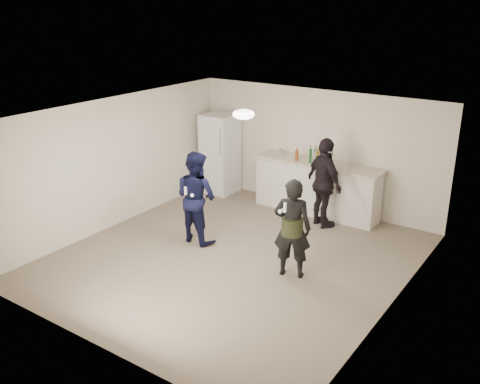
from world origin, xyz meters
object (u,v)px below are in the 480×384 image
Objects in this scene: shaker at (280,152)px; fridge at (220,154)px; counter at (317,189)px; man at (196,197)px; spectator at (324,183)px; woman at (292,228)px.

fridge is at bearing -177.99° from shaker.
fridge is 10.59× the size of shaker.
man reaches higher than counter.
fridge reaches higher than man.
counter is 1.47× the size of spectator.
shaker is 3.17m from woman.
man is 2.49m from spectator.
fridge is 2.67m from man.
spectator is at bearing -96.39° from woman.
man is at bearing -115.92° from counter.
fridge reaches higher than spectator.
counter is at bearing -110.64° from man.
counter is 1.09m from shaker.
man is at bearing -62.81° from fridge.
spectator is at bearing -22.23° from shaker.
spectator is (1.61, 1.90, 0.04)m from man.
counter is 15.29× the size of shaker.
spectator reaches higher than man.
man is 2.08m from woman.
counter is at bearing -21.29° from spectator.
spectator is (1.30, -0.53, -0.29)m from shaker.
shaker is at bearing -92.00° from man.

